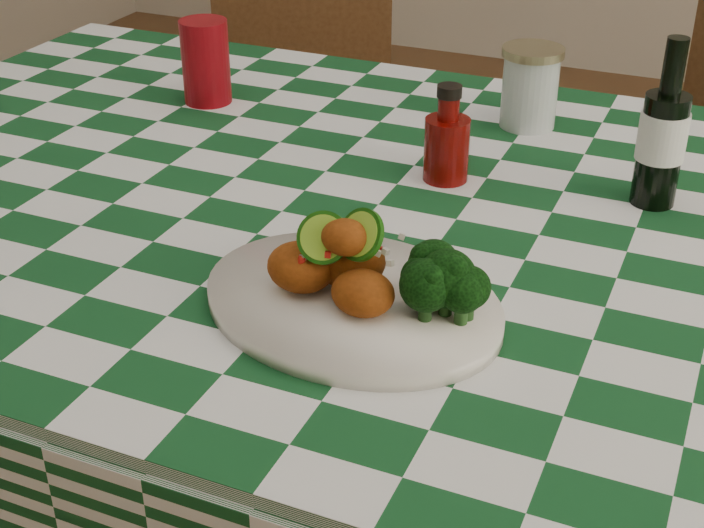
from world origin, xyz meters
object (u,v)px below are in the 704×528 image
at_px(red_tumbler, 206,62).
at_px(mason_jar, 530,87).
at_px(plate, 352,303).
at_px(fried_chicken_pile, 349,258).
at_px(ketchup_bottle, 447,133).
at_px(dining_table, 375,447).
at_px(beer_bottle, 664,124).
at_px(wooden_chair_left, 300,169).

distance_m(red_tumbler, mason_jar, 0.50).
height_order(plate, fried_chicken_pile, fried_chicken_pile).
xyz_separation_m(plate, red_tumbler, (-0.45, 0.47, 0.06)).
distance_m(plate, ketchup_bottle, 0.35).
bearing_deg(dining_table, plate, -74.30).
relative_size(plate, ketchup_bottle, 2.53).
relative_size(red_tumbler, beer_bottle, 0.61).
xyz_separation_m(plate, fried_chicken_pile, (-0.00, 0.00, 0.05)).
bearing_deg(red_tumbler, mason_jar, 11.58).
relative_size(mason_jar, wooden_chair_left, 0.14).
relative_size(ketchup_bottle, mason_jar, 1.09).
distance_m(fried_chicken_pile, beer_bottle, 0.46).
distance_m(red_tumbler, ketchup_bottle, 0.45).
bearing_deg(red_tumbler, fried_chicken_pile, -46.60).
bearing_deg(red_tumbler, wooden_chair_left, 101.27).
relative_size(red_tumbler, mason_jar, 1.09).
xyz_separation_m(dining_table, mason_jar, (0.10, 0.33, 0.45)).
relative_size(dining_table, plate, 5.09).
relative_size(dining_table, red_tumbler, 12.84).
bearing_deg(beer_bottle, wooden_chair_left, 142.76).
bearing_deg(mason_jar, wooden_chair_left, 144.73).
xyz_separation_m(red_tumbler, wooden_chair_left, (-0.10, 0.52, -0.41)).
distance_m(dining_table, plate, 0.47).
bearing_deg(dining_table, beer_bottle, 24.37).
bearing_deg(wooden_chair_left, ketchup_bottle, -71.84).
height_order(plate, beer_bottle, beer_bottle).
bearing_deg(plate, fried_chicken_pile, 180.00).
relative_size(dining_table, fried_chicken_pile, 12.29).
xyz_separation_m(beer_bottle, wooden_chair_left, (-0.80, 0.61, -0.45)).
xyz_separation_m(red_tumbler, ketchup_bottle, (0.44, -0.13, -0.00)).
xyz_separation_m(fried_chicken_pile, wooden_chair_left, (-0.55, 0.99, -0.41)).
relative_size(fried_chicken_pile, ketchup_bottle, 1.05).
distance_m(fried_chicken_pile, ketchup_bottle, 0.34).
relative_size(plate, wooden_chair_left, 0.37).
height_order(fried_chicken_pile, wooden_chair_left, fried_chicken_pile).
height_order(fried_chicken_pile, red_tumbler, red_tumbler).
bearing_deg(fried_chicken_pile, wooden_chair_left, 119.07).
bearing_deg(plate, mason_jar, 86.39).
relative_size(dining_table, ketchup_bottle, 12.88).
bearing_deg(red_tumbler, beer_bottle, -7.46).
height_order(red_tumbler, ketchup_bottle, same).
height_order(mason_jar, beer_bottle, beer_bottle).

